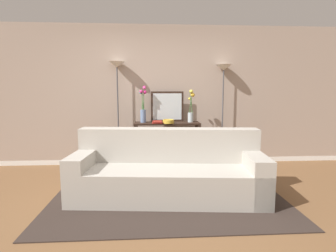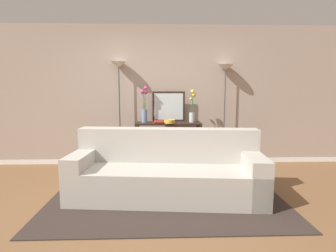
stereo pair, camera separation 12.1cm
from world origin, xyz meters
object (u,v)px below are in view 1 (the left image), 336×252
at_px(floor_lamp_right, 223,87).
at_px(book_row_under_console, 148,164).
at_px(vase_tall_flowers, 143,108).
at_px(console_table, 167,137).
at_px(wall_mirror, 167,107).
at_px(book_stack, 157,122).
at_px(couch, 168,173).
at_px(vase_short_flowers, 191,110).
at_px(floor_lamp_left, 117,85).
at_px(fruit_bowl, 168,121).

height_order(floor_lamp_right, book_row_under_console, floor_lamp_right).
bearing_deg(book_row_under_console, vase_tall_flowers, 156.90).
height_order(console_table, book_row_under_console, console_table).
relative_size(wall_mirror, book_stack, 3.31).
relative_size(couch, floor_lamp_right, 1.35).
bearing_deg(vase_short_flowers, floor_lamp_left, 174.79).
relative_size(couch, wall_mirror, 4.21).
bearing_deg(vase_short_flowers, couch, -109.80).
xyz_separation_m(couch, floor_lamp_right, (1.12, 1.52, 1.15)).
xyz_separation_m(floor_lamp_left, fruit_bowl, (0.91, -0.26, -0.64)).
bearing_deg(vase_short_flowers, console_table, -176.96).
height_order(floor_lamp_right, vase_short_flowers, floor_lamp_right).
height_order(fruit_bowl, book_stack, fruit_bowl).
height_order(couch, console_table, couch).
distance_m(vase_short_flowers, book_row_under_console, 1.27).
height_order(vase_short_flowers, book_row_under_console, vase_short_flowers).
height_order(couch, fruit_bowl, fruit_bowl).
bearing_deg(book_row_under_console, book_stack, -37.55).
xyz_separation_m(floor_lamp_left, floor_lamp_right, (1.94, 0.00, -0.03)).
height_order(couch, book_row_under_console, couch).
relative_size(floor_lamp_left, vase_short_flowers, 3.25).
xyz_separation_m(couch, vase_short_flowers, (0.50, 1.40, 0.74)).
xyz_separation_m(wall_mirror, fruit_bowl, (0.00, -0.27, -0.24)).
bearing_deg(couch, wall_mirror, 86.97).
distance_m(couch, book_stack, 1.37).
xyz_separation_m(couch, wall_mirror, (0.08, 1.53, 0.79)).
bearing_deg(floor_lamp_right, fruit_bowl, -165.83).
bearing_deg(wall_mirror, fruit_bowl, -89.24).
bearing_deg(wall_mirror, book_stack, -124.39).
bearing_deg(couch, floor_lamp_right, 53.63).
bearing_deg(wall_mirror, vase_short_flowers, -17.38).
bearing_deg(console_table, wall_mirror, 85.59).
xyz_separation_m(vase_tall_flowers, book_stack, (0.25, -0.16, -0.24)).
xyz_separation_m(couch, book_stack, (-0.11, 1.25, 0.53)).
relative_size(floor_lamp_left, floor_lamp_right, 1.02).
height_order(floor_lamp_left, wall_mirror, floor_lamp_left).
bearing_deg(console_table, vase_tall_flowers, 175.27).
bearing_deg(couch, fruit_bowl, 86.15).
height_order(floor_lamp_right, vase_tall_flowers, floor_lamp_right).
relative_size(floor_lamp_right, wall_mirror, 3.12).
relative_size(floor_lamp_right, book_row_under_console, 6.99).
xyz_separation_m(console_table, vase_tall_flowers, (-0.43, 0.04, 0.53)).
height_order(wall_mirror, book_row_under_console, wall_mirror).
xyz_separation_m(console_table, vase_short_flowers, (0.44, 0.02, 0.49)).
relative_size(console_table, fruit_bowl, 5.83).
distance_m(console_table, fruit_bowl, 0.32).
bearing_deg(floor_lamp_right, vase_tall_flowers, -175.80).
bearing_deg(floor_lamp_left, vase_short_flowers, -5.21).
distance_m(floor_lamp_right, vase_tall_flowers, 1.53).
distance_m(couch, book_row_under_console, 1.43).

